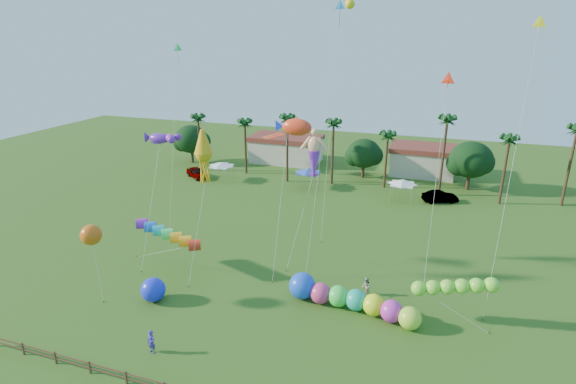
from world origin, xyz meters
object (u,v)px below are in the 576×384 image
(spectator_a, at_px, (151,342))
(caterpillar_inflatable, at_px, (347,299))
(blue_ball, at_px, (153,290))
(car_b, at_px, (440,197))
(car_a, at_px, (197,173))
(spectator_b, at_px, (366,287))

(spectator_a, xyz_separation_m, caterpillar_inflatable, (12.46, 10.09, 0.07))
(blue_ball, bearing_deg, car_b, 55.43)
(caterpillar_inflatable, bearing_deg, car_a, 145.11)
(spectator_a, bearing_deg, car_b, 73.22)
(car_a, bearing_deg, caterpillar_inflatable, -98.18)
(caterpillar_inflatable, relative_size, blue_ball, 5.44)
(car_a, xyz_separation_m, car_b, (37.78, 0.91, -0.03))
(spectator_a, distance_m, blue_ball, 7.07)
(spectator_a, height_order, spectator_b, spectator_a)
(spectator_b, bearing_deg, blue_ball, -95.67)
(spectator_a, relative_size, spectator_b, 1.08)
(car_b, distance_m, caterpillar_inflatable, 30.47)
(spectator_a, bearing_deg, spectator_b, 52.40)
(car_b, distance_m, blue_ball, 41.11)
(spectator_a, bearing_deg, blue_ball, 132.71)
(caterpillar_inflatable, bearing_deg, blue_ball, -157.52)
(car_a, xyz_separation_m, caterpillar_inflatable, (30.81, -28.75, 0.17))
(car_a, distance_m, spectator_a, 42.96)
(car_b, bearing_deg, blue_ball, 122.80)
(blue_ball, bearing_deg, car_a, 113.70)
(spectator_a, distance_m, caterpillar_inflatable, 16.03)
(spectator_b, distance_m, caterpillar_inflatable, 2.91)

